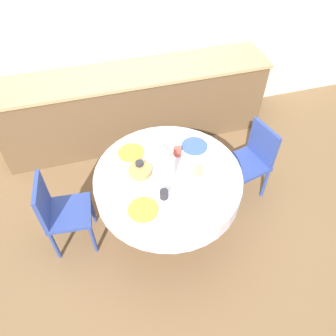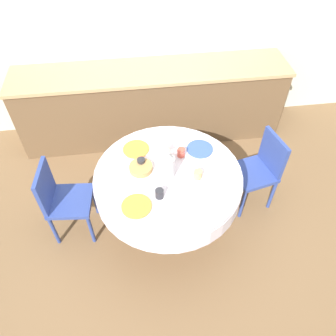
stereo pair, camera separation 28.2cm
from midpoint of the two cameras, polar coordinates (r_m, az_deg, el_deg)
ground_plane at (r=3.50m, az=-2.34°, el=-9.74°), size 12.00×12.00×0.00m
wall_back at (r=4.04m, az=-9.92°, el=22.78°), size 7.00×0.05×2.60m
kitchen_counter at (r=4.17m, az=-7.71°, el=10.63°), size 3.24×0.64×0.95m
dining_table at (r=2.97m, az=-2.71°, el=-2.83°), size 1.32×1.32×0.78m
chair_left at (r=3.49m, az=12.16°, el=1.53°), size 0.48×0.48×0.86m
chair_right at (r=3.19m, az=-20.77°, el=-7.11°), size 0.44×0.44×0.86m
plate_near_left at (r=2.65m, az=-7.43°, el=-7.38°), size 0.25×0.25×0.01m
cup_near_left at (r=2.68m, az=-3.72°, el=-4.76°), size 0.07×0.07×0.08m
plate_near_right at (r=2.78m, az=5.46°, el=-3.58°), size 0.25×0.25×0.01m
cup_near_right at (r=2.84m, az=2.41°, el=-0.72°), size 0.07×0.07×0.08m
plate_far_left at (r=3.09m, az=-9.05°, el=2.53°), size 0.25×0.25×0.01m
cup_far_left at (r=2.91m, az=-7.73°, el=0.31°), size 0.07×0.07×0.08m
plate_far_right at (r=3.12m, az=2.04°, el=3.72°), size 0.25×0.25×0.01m
cup_far_right at (r=3.01m, az=-1.05°, el=2.79°), size 0.07×0.07×0.08m
coffee_carafe at (r=2.77m, az=-2.73°, el=0.33°), size 0.11×0.11×0.29m
teapot at (r=2.95m, az=-4.00°, el=2.47°), size 0.18×0.13×0.18m
bread_basket at (r=2.89m, az=-7.68°, el=-0.64°), size 0.21×0.21×0.05m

